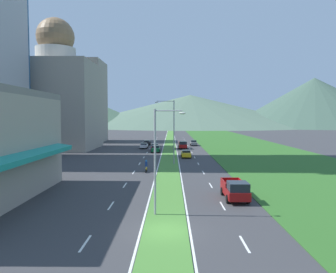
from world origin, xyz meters
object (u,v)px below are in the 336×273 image
Objects in this scene: car_3 at (156,149)px; motorcycle_rider at (146,167)px; street_lamp_mid at (172,128)px; car_2 at (155,147)px; car_4 at (147,142)px; street_lamp_near at (158,155)px; pickup_truck_1 at (183,145)px; car_1 at (194,143)px; car_5 at (144,146)px; car_0 at (186,154)px; pickup_truck_0 at (235,190)px.

motorcycle_rider reaches higher than car_3.
street_lamp_mid is 2.29× the size of car_2.
street_lamp_mid is 39.32m from car_4.
street_lamp_near is 56.23m from pickup_truck_1.
car_2 is 7.66m from pickup_truck_1.
pickup_truck_1 is at bearing -20.50° from car_1.
street_lamp_mid is 10.11m from motorcycle_rider.
motorcycle_rider is (-3.81, -7.60, -5.47)m from street_lamp_mid.
street_lamp_near is at bearing -174.90° from car_4.
car_3 is at bearing -159.05° from car_5.
car_2 is at bearing -154.68° from car_0.
car_1 is 0.81× the size of pickup_truck_1.
car_3 is 19.46m from car_4.
car_1 is 0.97× the size of car_3.
car_1 is 59.98m from pickup_truck_0.
car_2 is at bearing -167.84° from car_4.
car_3 is at bearing -29.59° from car_1.
street_lamp_near is 1.84× the size of car_2.
pickup_truck_1 reaches higher than car_0.
car_4 is (-7.14, 38.27, -5.47)m from street_lamp_mid.
street_lamp_near reaches higher than car_3.
car_5 is (-3.48, 9.08, -0.07)m from car_3.
street_lamp_mid reaches higher than motorcycle_rider.
car_2 is 4.98m from car_5.
street_lamp_near is 57.10m from car_5.
street_lamp_near is 1.85× the size of car_4.
car_2 is (-10.31, -12.28, 0.02)m from car_1.
street_lamp_mid is at bearing -16.46° from car_0.
car_3 reaches higher than car_4.
car_5 is 0.81× the size of pickup_truck_1.
street_lamp_mid is at bearing -26.65° from motorcycle_rider.
car_5 is at bearing -93.87° from pickup_truck_1.
street_lamp_near reaches higher than car_0.
car_4 is at bearing 10.14° from car_3.
car_3 is (-6.54, 9.53, 0.04)m from car_0.
street_lamp_mid is 2.41× the size of car_3.
car_0 is 0.97× the size of car_4.
car_1 is 45.27m from motorcycle_rider.
street_lamp_mid is 2.37× the size of car_0.
car_1 is at bearing 80.39° from street_lamp_mid.
car_5 is at bearing 96.06° from street_lamp_near.
car_2 is at bearing 99.63° from street_lamp_mid.
street_lamp_near is 52.95m from car_2.
car_2 is at bearing 0.55° from motorcycle_rider.
car_0 is at bearing 0.06° from pickup_truck_1.
street_lamp_near is at bearing -172.79° from motorcycle_rider.
motorcycle_rider is (-6.63, -35.11, -0.24)m from pickup_truck_1.
car_3 is 43.67m from pickup_truck_0.
pickup_truck_1 is at bearing -10.68° from motorcycle_rider.
car_0 is 30.37m from car_4.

